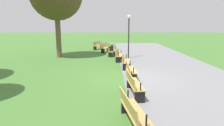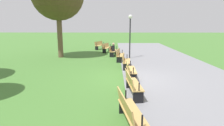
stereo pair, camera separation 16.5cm
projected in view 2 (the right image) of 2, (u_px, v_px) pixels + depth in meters
ground_plane at (131, 78)px, 10.11m from camera, size 120.00×120.00×0.00m
path_paving at (183, 78)px, 10.07m from camera, size 39.28×6.28×0.01m
bench_0 at (100, 45)px, 21.90m from camera, size 1.84×1.15×0.89m
bench_1 at (107, 47)px, 19.61m from camera, size 1.86×1.03×0.89m
bench_2 at (113, 51)px, 17.27m from camera, size 1.86×0.90×0.89m
bench_3 at (120, 55)px, 14.88m from camera, size 1.86×0.76×0.89m
bench_4 at (125, 60)px, 12.45m from camera, size 1.84×0.62×0.89m
bench_5 at (130, 69)px, 10.02m from camera, size 1.80×0.47×0.89m
bench_6 at (132, 83)px, 7.58m from camera, size 1.84×0.62×0.89m
bench_7 at (129, 111)px, 5.17m from camera, size 1.86×0.76×0.89m
person_seated at (114, 49)px, 16.95m from camera, size 0.42×0.57×1.20m
lamp_post at (130, 28)px, 15.64m from camera, size 0.32×0.32×3.55m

